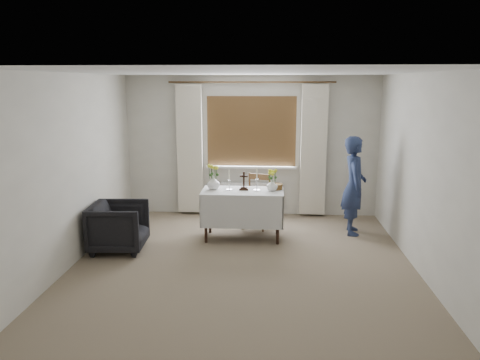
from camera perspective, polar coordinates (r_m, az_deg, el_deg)
name	(u,v)px	position (r m, az deg, el deg)	size (l,w,h in m)	color
ground	(243,265)	(6.31, 0.34, -10.34)	(5.00, 5.00, 0.00)	#7C6A55
altar_table	(243,214)	(7.22, 0.32, -4.22)	(1.24, 0.64, 0.76)	silver
wooden_chair	(256,202)	(7.74, 1.99, -2.64)	(0.41, 0.41, 0.89)	brown
armchair	(119,227)	(6.95, -14.55, -5.53)	(0.75, 0.77, 0.70)	black
person	(354,186)	(7.59, 13.72, -0.66)	(0.57, 0.38, 1.56)	navy
radiator	(251,199)	(8.51, 1.35, -2.29)	(1.10, 0.10, 0.60)	silver
wooden_cross	(244,181)	(7.13, 0.47, -0.09)	(0.13, 0.10, 0.29)	black
candlestick_left	(229,180)	(7.13, -1.32, 0.01)	(0.09, 0.09, 0.31)	silver
candlestick_right	(257,179)	(7.09, 2.07, 0.14)	(0.10, 0.10, 0.36)	silver
flower_vase_left	(213,183)	(7.19, -3.25, -0.35)	(0.20, 0.20, 0.20)	white
flower_vase_right	(272,185)	(7.10, 3.93, -0.63)	(0.17, 0.17, 0.18)	white
wicker_basket	(276,186)	(7.23, 4.36, -0.78)	(0.22, 0.22, 0.08)	brown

